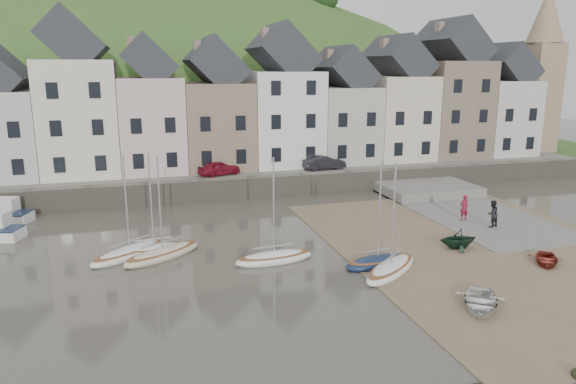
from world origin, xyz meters
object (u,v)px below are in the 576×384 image
object	(u,v)px
rowboat_white	(480,301)
car_left	(219,168)
person_red	(464,207)
car_right	(324,162)
sailboat_0	(130,252)
person_dark	(492,214)
rowboat_green	(458,238)
rowboat_red	(546,259)

from	to	relation	value
rowboat_white	car_left	bearing A→B (deg)	142.75
rowboat_white	person_red	xyz separation A→B (m)	(7.62, 12.64, 0.66)
rowboat_white	car_right	bearing A→B (deg)	121.93
sailboat_0	rowboat_white	distance (m)	19.55
sailboat_0	car_right	distance (m)	22.89
person_dark	car_right	size ratio (longest dim) A/B	0.47
rowboat_green	car_right	xyz separation A→B (m)	(-1.93, 18.87, 1.57)
rowboat_red	person_red	world-z (taller)	person_red
rowboat_red	sailboat_0	bearing A→B (deg)	-160.62
sailboat_0	person_red	world-z (taller)	sailboat_0
rowboat_red	car_left	xyz separation A→B (m)	(-15.06, 22.59, 1.92)
rowboat_red	car_right	world-z (taller)	car_right
sailboat_0	car_right	world-z (taller)	sailboat_0
rowboat_white	car_right	size ratio (longest dim) A/B	0.81
person_red	car_left	xyz separation A→B (m)	(-15.60, 13.79, 1.18)
rowboat_white	car_left	distance (m)	27.67
rowboat_red	person_dark	world-z (taller)	person_dark
rowboat_white	rowboat_red	world-z (taller)	rowboat_white
rowboat_white	person_dark	distance (m)	13.61
sailboat_0	car_left	xyz separation A→B (m)	(7.63, 14.66, 1.98)
person_red	sailboat_0	bearing A→B (deg)	-3.83
rowboat_white	rowboat_green	bearing A→B (deg)	99.30
person_red	person_dark	size ratio (longest dim) A/B	0.99
car_left	sailboat_0	bearing A→B (deg)	133.57
sailboat_0	person_dark	size ratio (longest dim) A/B	3.34
sailboat_0	rowboat_white	world-z (taller)	sailboat_0
person_dark	person_red	bearing A→B (deg)	-84.07
rowboat_white	car_left	size ratio (longest dim) A/B	0.86
rowboat_green	rowboat_red	bearing A→B (deg)	45.62
person_dark	car_left	size ratio (longest dim) A/B	0.50
rowboat_green	car_left	world-z (taller)	car_left
rowboat_white	car_right	world-z (taller)	car_right
rowboat_green	car_right	world-z (taller)	car_right
person_red	car_left	distance (m)	20.86
sailboat_0	rowboat_red	bearing A→B (deg)	-19.27
sailboat_0	rowboat_green	distance (m)	19.86
sailboat_0	person_red	bearing A→B (deg)	2.13
rowboat_white	rowboat_red	xyz separation A→B (m)	(7.08, 3.84, -0.07)
person_dark	rowboat_red	bearing A→B (deg)	60.82
person_red	person_dark	xyz separation A→B (m)	(0.87, -2.02, 0.01)
sailboat_0	person_red	xyz separation A→B (m)	(23.23, 0.86, 0.80)
rowboat_white	car_right	xyz separation A→B (m)	(1.86, 26.43, 1.86)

